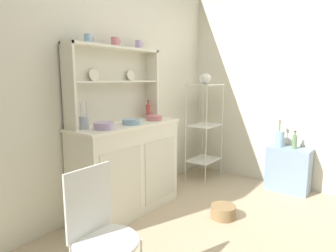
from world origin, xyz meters
name	(u,v)px	position (x,y,z in m)	size (l,w,h in m)	color
wall_back	(115,87)	(0.00, 1.62, 1.25)	(3.84, 0.05, 2.50)	silver
wall_right	(318,86)	(1.62, 0.00, 1.25)	(0.05, 3.84, 2.50)	silver
hutch_cabinet	(127,167)	(-0.10, 1.37, 0.46)	(1.17, 0.45, 0.90)	silver
hutch_shelf_unit	(113,79)	(-0.10, 1.53, 1.33)	(1.09, 0.18, 0.74)	silver
bakers_rack	(204,123)	(1.21, 1.25, 0.76)	(0.45, 0.32, 1.27)	silver
side_shelf_blue	(288,169)	(1.44, 0.22, 0.26)	(0.28, 0.48, 0.53)	#849EBC
wire_chair	(99,228)	(-1.11, 0.57, 0.52)	(0.36, 0.36, 0.85)	white
floor_basket	(223,212)	(0.34, 0.52, 0.06)	(0.24, 0.24, 0.12)	#93754C
cup_sky_0	(88,39)	(-0.42, 1.49, 1.68)	(0.08, 0.07, 0.08)	#8EB2D1
cup_rose_1	(115,42)	(-0.11, 1.49, 1.68)	(0.09, 0.08, 0.09)	#D17A84
cup_lilac_2	(139,45)	(0.22, 1.49, 1.68)	(0.08, 0.07, 0.09)	#B79ECC
bowl_mixing_large	(104,126)	(-0.45, 1.29, 0.93)	(0.18, 0.18, 0.06)	#B79ECC
bowl_floral_medium	(132,122)	(-0.10, 1.29, 0.93)	(0.18, 0.18, 0.05)	#8EB2D1
bowl_cream_small	(154,118)	(0.24, 1.29, 0.93)	(0.17, 0.17, 0.05)	#D17A84
jam_bottle	(149,111)	(0.33, 1.45, 0.98)	(0.05, 0.05, 0.20)	#B74C47
utensil_jar	(84,122)	(-0.54, 1.45, 0.96)	(0.08, 0.08, 0.24)	#B2B7C6
porcelain_teapot	(205,79)	(1.21, 1.25, 1.34)	(0.23, 0.14, 0.16)	white
flower_vase	(280,138)	(1.44, 0.34, 0.63)	(0.10, 0.10, 0.34)	#8EB2D1
oil_bottle	(295,141)	(1.44, 0.17, 0.61)	(0.06, 0.06, 0.21)	#6B8C60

